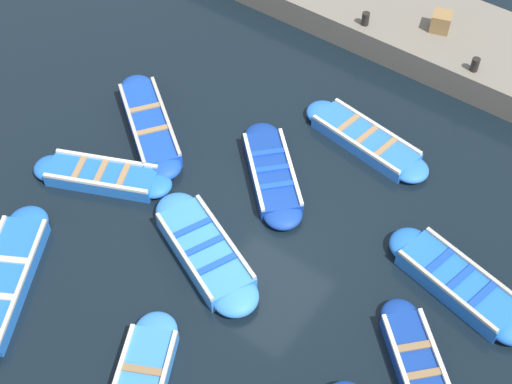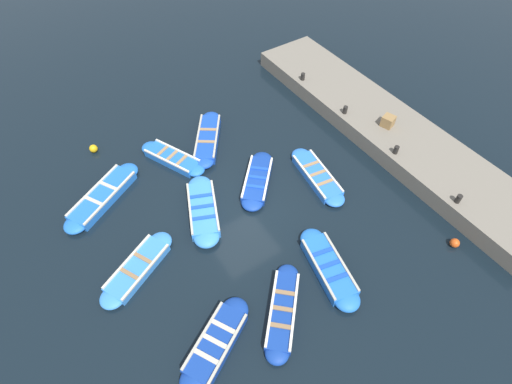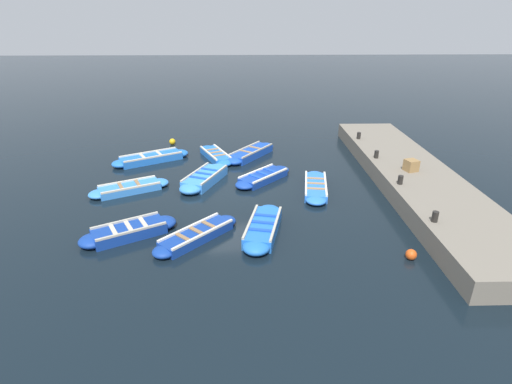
# 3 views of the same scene
# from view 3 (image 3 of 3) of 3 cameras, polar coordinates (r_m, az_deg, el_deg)

# --- Properties ---
(ground_plane) EXTENTS (120.00, 120.00, 0.00)m
(ground_plane) POSITION_cam_3_polar(r_m,az_deg,el_deg) (17.16, -3.14, 0.66)
(ground_plane) COLOR black
(boat_outer_left) EXTENTS (2.84, 2.95, 0.37)m
(boat_outer_left) POSITION_cam_3_polar(r_m,az_deg,el_deg) (13.36, -8.45, -6.11)
(boat_outer_left) COLOR navy
(boat_outer_left) RESTS_ON ground
(boat_centre) EXTENTS (2.84, 2.94, 0.37)m
(boat_centre) POSITION_cam_3_polar(r_m,az_deg,el_deg) (17.83, 1.04, 2.17)
(boat_centre) COLOR navy
(boat_centre) RESTS_ON ground
(boat_drifting) EXTENTS (2.23, 3.55, 0.46)m
(boat_drifting) POSITION_cam_3_polar(r_m,az_deg,el_deg) (17.75, -7.30, 2.01)
(boat_drifting) COLOR #3884E0
(boat_drifting) RESTS_ON ground
(boat_alongside) EXTENTS (3.82, 2.70, 0.41)m
(boat_alongside) POSITION_cam_3_polar(r_m,az_deg,el_deg) (20.81, -14.73, 4.69)
(boat_alongside) COLOR blue
(boat_alongside) RESTS_ON ground
(boat_mid_row) EXTENTS (3.32, 2.23, 0.36)m
(boat_mid_row) POSITION_cam_3_polar(r_m,az_deg,el_deg) (17.50, -17.60, 0.52)
(boat_mid_row) COLOR #3884E0
(boat_mid_row) RESTS_ON ground
(boat_near_quay) EXTENTS (1.32, 3.54, 0.37)m
(boat_near_quay) POSITION_cam_3_polar(r_m,az_deg,el_deg) (16.99, 8.50, 0.74)
(boat_near_quay) COLOR blue
(boat_near_quay) RESTS_ON ground
(boat_far_corner) EXTENTS (2.80, 3.47, 0.44)m
(boat_far_corner) POSITION_cam_3_polar(r_m,az_deg,el_deg) (20.84, -0.71, 5.57)
(boat_far_corner) COLOR #1947B7
(boat_far_corner) RESTS_ON ground
(boat_end_of_row) EXTENTS (1.57, 3.47, 0.45)m
(boat_end_of_row) POSITION_cam_3_polar(r_m,az_deg,el_deg) (13.57, 1.02, -5.13)
(boat_end_of_row) COLOR blue
(boat_end_of_row) RESTS_ON ground
(boat_bow_out) EXTENTS (3.24, 2.34, 0.43)m
(boat_bow_out) POSITION_cam_3_polar(r_m,az_deg,el_deg) (14.04, -17.65, -5.36)
(boat_bow_out) COLOR navy
(boat_bow_out) RESTS_ON ground
(boat_inner_gap) EXTENTS (2.02, 3.26, 0.38)m
(boat_inner_gap) POSITION_cam_3_polar(r_m,az_deg,el_deg) (20.70, -5.82, 5.23)
(boat_inner_gap) COLOR blue
(boat_inner_gap) RESTS_ON ground
(quay_wall) EXTENTS (3.13, 15.56, 0.74)m
(quay_wall) POSITION_cam_3_polar(r_m,az_deg,el_deg) (18.49, 21.60, 1.93)
(quay_wall) COLOR slate
(quay_wall) RESTS_ON ground
(bollard_north) EXTENTS (0.20, 0.20, 0.35)m
(bollard_north) POSITION_cam_3_polar(r_m,az_deg,el_deg) (22.04, 14.48, 7.81)
(bollard_north) COLOR black
(bollard_north) RESTS_ON quay_wall
(bollard_mid_north) EXTENTS (0.20, 0.20, 0.35)m
(bollard_mid_north) POSITION_cam_3_polar(r_m,az_deg,el_deg) (19.23, 16.83, 5.18)
(bollard_mid_north) COLOR black
(bollard_mid_north) RESTS_ON quay_wall
(bollard_mid_south) EXTENTS (0.20, 0.20, 0.35)m
(bollard_mid_south) POSITION_cam_3_polar(r_m,az_deg,el_deg) (16.52, 19.94, 1.65)
(bollard_mid_south) COLOR black
(bollard_mid_south) RESTS_ON quay_wall
(bollard_south) EXTENTS (0.20, 0.20, 0.35)m
(bollard_south) POSITION_cam_3_polar(r_m,az_deg,el_deg) (13.96, 24.21, -3.22)
(bollard_south) COLOR black
(bollard_south) RESTS_ON quay_wall
(wooden_crate) EXTENTS (0.60, 0.60, 0.48)m
(wooden_crate) POSITION_cam_3_polar(r_m,az_deg,el_deg) (18.07, 21.29, 3.57)
(wooden_crate) COLOR olive
(wooden_crate) RESTS_ON quay_wall
(buoy_orange_near) EXTENTS (0.33, 0.33, 0.33)m
(buoy_orange_near) POSITION_cam_3_polar(r_m,az_deg,el_deg) (13.08, 21.29, -8.32)
(buoy_orange_near) COLOR #E05119
(buoy_orange_near) RESTS_ON ground
(buoy_yellow_far) EXTENTS (0.35, 0.35, 0.35)m
(buoy_yellow_far) POSITION_cam_3_polar(r_m,az_deg,el_deg) (23.33, -11.86, 7.05)
(buoy_yellow_far) COLOR #EAB214
(buoy_yellow_far) RESTS_ON ground
(buoy_white_drifting) EXTENTS (0.34, 0.34, 0.34)m
(buoy_white_drifting) POSITION_cam_3_polar(r_m,az_deg,el_deg) (16.73, -9.72, 0.33)
(buoy_white_drifting) COLOR #E05119
(buoy_white_drifting) RESTS_ON ground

